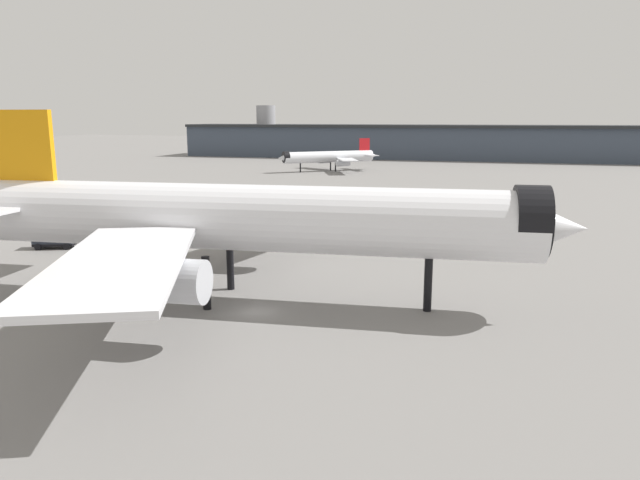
# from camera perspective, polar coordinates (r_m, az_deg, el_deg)

# --- Properties ---
(ground) EXTENTS (900.00, 900.00, 0.00)m
(ground) POSITION_cam_1_polar(r_m,az_deg,el_deg) (56.24, -6.18, -6.94)
(ground) COLOR slate
(airliner_near_gate) EXTENTS (63.56, 57.03, 18.76)m
(airliner_near_gate) POSITION_cam_1_polar(r_m,az_deg,el_deg) (58.03, -7.66, 2.04)
(airliner_near_gate) COLOR white
(airliner_near_gate) RESTS_ON ground
(airliner_far_taxiway) EXTENTS (29.71, 30.81, 10.91)m
(airliner_far_taxiway) POSITION_cam_1_polar(r_m,az_deg,el_deg) (202.02, 0.90, 8.04)
(airliner_far_taxiway) COLOR silver
(airliner_far_taxiway) RESTS_ON ground
(terminal_building) EXTENTS (217.60, 51.95, 23.49)m
(terminal_building) POSITION_cam_1_polar(r_m,az_deg,el_deg) (267.89, 9.27, 9.40)
(terminal_building) COLOR #3D4756
(terminal_building) RESTS_ON ground
(service_truck_front) EXTENTS (5.95, 4.47, 3.00)m
(service_truck_front) POSITION_cam_1_polar(r_m,az_deg,el_deg) (90.21, -24.25, 0.26)
(service_truck_front) COLOR black
(service_truck_front) RESTS_ON ground
(baggage_cart_trailing) EXTENTS (2.22, 2.61, 1.82)m
(baggage_cart_trailing) POSITION_cam_1_polar(r_m,az_deg,el_deg) (93.69, -20.71, 0.55)
(baggage_cart_trailing) COLOR black
(baggage_cart_trailing) RESTS_ON ground
(traffic_cone_near_nose) EXTENTS (0.59, 0.59, 0.74)m
(traffic_cone_near_nose) POSITION_cam_1_polar(r_m,az_deg,el_deg) (93.22, -9.03, 0.74)
(traffic_cone_near_nose) COLOR #F2600C
(traffic_cone_near_nose) RESTS_ON ground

